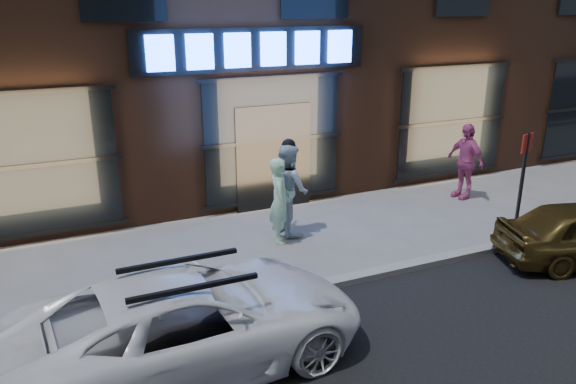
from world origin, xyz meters
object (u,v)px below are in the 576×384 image
object	(u,v)px
passerby	(465,161)
white_suv	(189,322)
man_bowtie	(280,201)
man_cap	(289,189)
sign_post	(522,178)

from	to	relation	value
passerby	white_suv	bearing A→B (deg)	-68.82
passerby	man_bowtie	bearing A→B (deg)	-88.25
man_bowtie	man_cap	distance (m)	0.51
man_bowtie	man_cap	xyz separation A→B (m)	(0.35, 0.37, 0.09)
man_cap	sign_post	size ratio (longest dim) A/B	0.84
white_suv	passerby	bearing A→B (deg)	-68.46
passerby	white_suv	size ratio (longest dim) A/B	0.39
man_cap	sign_post	distance (m)	4.53
man_cap	passerby	bearing A→B (deg)	-91.62
man_bowtie	passerby	bearing A→B (deg)	-64.24
man_bowtie	passerby	distance (m)	5.15
man_cap	sign_post	bearing A→B (deg)	-126.23
man_bowtie	passerby	world-z (taller)	passerby
passerby	white_suv	world-z (taller)	passerby
man_cap	sign_post	world-z (taller)	sign_post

